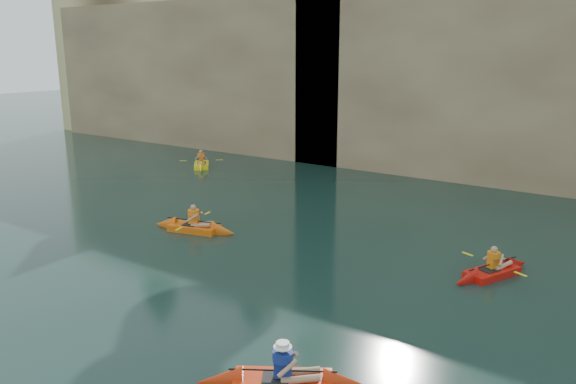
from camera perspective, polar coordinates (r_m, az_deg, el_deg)
The scene contains 10 objects.
ground at distance 13.78m, azimuth -14.99°, elevation -16.22°, with size 160.00×160.00×0.00m, color black.
cliff at distance 38.63m, azimuth 21.04°, elevation 12.06°, with size 70.00×16.00×12.00m, color #CCBC7D.
cliff_slab_west at distance 42.02m, azimuth -9.96°, elevation 11.90°, with size 26.00×2.40×10.56m, color tan.
cliff_slab_center at distance 30.98m, azimuth 21.26°, elevation 11.16°, with size 24.00×2.40×11.40m, color tan.
sea_cave_west at distance 40.44m, azimuth -8.36°, elevation 7.21°, with size 4.50×1.00×4.00m, color black.
sea_cave_center at distance 32.73m, azimuth 10.08°, elevation 4.78°, with size 3.50×1.00×3.20m, color black.
main_kayaker at distance 12.28m, azimuth -0.53°, elevation -18.79°, with size 3.55×2.64×1.36m.
kayaker_orange at distance 22.18m, azimuth -9.52°, elevation -3.55°, with size 3.59×2.55×1.33m.
kayaker_red_far at distance 18.82m, azimuth 20.03°, elevation -7.58°, with size 2.23×3.33×1.22m.
kayaker_yellow at distance 34.11m, azimuth -8.78°, elevation 2.76°, with size 2.73×2.93×1.32m.
Camera 1 is at (9.29, -7.49, 6.89)m, focal length 35.00 mm.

